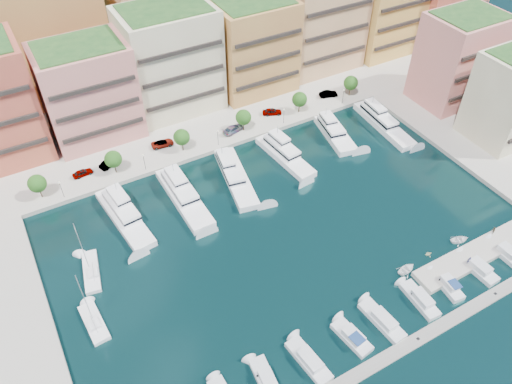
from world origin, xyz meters
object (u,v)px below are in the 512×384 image
Objects in this scene: cruiser_5 at (382,321)px; car_2 at (163,143)px; tree_5 at (351,83)px; cruiser_3 at (309,361)px; yacht_4 at (284,154)px; tender_2 at (460,240)px; tree_2 at (182,137)px; car_5 at (328,94)px; lamppost_1 at (144,160)px; tree_4 at (300,99)px; yacht_3 at (234,174)px; lamppost_2 at (218,135)px; car_4 at (272,112)px; cruiser_8 at (478,268)px; yacht_2 at (183,194)px; yacht_1 at (123,215)px; car_0 at (82,173)px; tree_3 at (243,117)px; lamppost_3 at (284,114)px; person_0 at (469,260)px; yacht_6 at (382,121)px; cruiser_7 at (447,285)px; tree_1 at (113,159)px; car_3 at (233,129)px; cruiser_9 at (505,253)px; lamppost_0 at (61,187)px; tender_1 at (428,254)px; lamppost_4 at (343,94)px; tender_0 at (407,269)px; sailboat_1 at (94,323)px; cruiser_4 at (352,337)px; car_1 at (110,163)px; person_1 at (493,230)px; cruiser_2 at (268,384)px; yacht_5 at (334,131)px; sailboat_2 at (92,272)px; cruiser_6 at (420,300)px.

car_2 is at bearing 103.18° from cruiser_5.
tree_5 is 77.91m from cruiser_3.
tender_2 is (16.34, -38.61, -0.71)m from yacht_4.
car_5 is (42.76, 2.23, -2.94)m from tree_2.
tree_4 is at bearing 3.13° from lamppost_1.
tender_2 is (29.62, -37.70, -0.83)m from yacht_3.
lamppost_2 reaches higher than car_4.
cruiser_5 is 25.84m from tender_2.
tree_4 is 68.34m from cruiser_3.
yacht_2 is at bearing 131.76° from cruiser_8.
car_0 is at bearing 103.27° from yacht_1.
lamppost_2 is 0.23× the size of yacht_4.
lamppost_1 is at bearing -174.94° from tree_3.
person_0 is at bearing -83.35° from lamppost_3.
yacht_6 is 2.85× the size of cruiser_7.
car_3 is at bearing 1.29° from tree_1.
cruiser_8 is at bearing -82.43° from lamppost_3.
car_4 is (-10.41, 53.76, 1.45)m from tender_2.
tree_2 is 48.00m from tree_5.
tree_1 is 81.32m from cruiser_9.
lamppost_0 is 1.00× the size of lamppost_3.
tree_5 is 76.04m from lamppost_0.
yacht_4 is 39.21m from tender_1.
yacht_6 reaches higher than tender_1.
car_3 is (7.20, 14.30, 0.61)m from yacht_3.
yacht_1 is (-18.88, -13.51, -3.65)m from tree_2.
lamppost_0 is 1.00× the size of lamppost_4.
cruiser_3 is 26.52m from tender_0.
lamppost_4 is 0.86× the size of car_4.
sailboat_1 reaches higher than tree_4.
car_5 is at bearing 7.43° from lamppost_2.
tree_4 is 0.28× the size of yacht_3.
car_2 is at bearing 54.40° from sailboat_1.
cruiser_4 is 64.50m from car_1.
yacht_4 is 47.76m from cruiser_4.
tree_2 is at bearing 180.00° from tree_4.
cruiser_5 is at bearing 112.14° from tender_0.
cruiser_3 is at bearing -38.89° from person_1.
person_0 is at bearing -142.03° from car_0.
cruiser_7 is at bearing -82.22° from yacht_4.
lamppost_3 is 54.65m from person_0.
tree_2 is 0.62× the size of cruiser_2.
yacht_5 is 4.35× the size of tender_2.
car_1 reaches higher than tender_1.
car_3 is 3.27× the size of person_0.
car_3 is at bearing -94.70° from car_2.
cruiser_3 is (6.26, -55.80, -3.28)m from lamppost_1.
cruiser_3 is at bearing -83.60° from lamppost_1.
tree_1 is 27.41m from sailboat_2.
tender_1 is at bearing 39.12° from cruiser_6.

